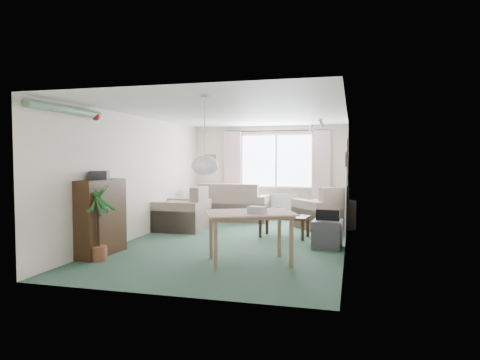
% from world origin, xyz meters
% --- Properties ---
extents(ground, '(6.50, 6.50, 0.00)m').
position_xyz_m(ground, '(0.00, 0.00, 0.00)').
color(ground, '#2F4F3E').
extents(window, '(1.80, 0.03, 1.30)m').
position_xyz_m(window, '(0.20, 3.23, 1.50)').
color(window, white).
extents(curtain_rod, '(2.60, 0.03, 0.03)m').
position_xyz_m(curtain_rod, '(0.20, 3.15, 2.27)').
color(curtain_rod, black).
extents(curtain_left, '(0.45, 0.08, 2.00)m').
position_xyz_m(curtain_left, '(-0.95, 3.13, 1.27)').
color(curtain_left, beige).
extents(curtain_right, '(0.45, 0.08, 2.00)m').
position_xyz_m(curtain_right, '(1.35, 3.13, 1.27)').
color(curtain_right, beige).
extents(radiator, '(1.20, 0.10, 0.55)m').
position_xyz_m(radiator, '(0.20, 3.19, 0.40)').
color(radiator, white).
extents(doorway, '(0.03, 0.95, 2.00)m').
position_xyz_m(doorway, '(1.99, 2.20, 1.00)').
color(doorway, black).
extents(pendant_lamp, '(0.36, 0.36, 0.36)m').
position_xyz_m(pendant_lamp, '(0.20, -2.30, 1.48)').
color(pendant_lamp, white).
extents(tinsel_garland, '(1.60, 1.60, 0.12)m').
position_xyz_m(tinsel_garland, '(-1.92, -2.30, 2.28)').
color(tinsel_garland, '#196626').
extents(bauble_cluster_a, '(0.20, 0.20, 0.20)m').
position_xyz_m(bauble_cluster_a, '(1.30, 0.90, 2.22)').
color(bauble_cluster_a, silver).
extents(bauble_cluster_b, '(0.20, 0.20, 0.20)m').
position_xyz_m(bauble_cluster_b, '(1.60, -0.30, 2.22)').
color(bauble_cluster_b, silver).
extents(wall_picture_back, '(0.28, 0.03, 0.22)m').
position_xyz_m(wall_picture_back, '(-1.60, 3.23, 1.55)').
color(wall_picture_back, brown).
extents(wall_picture_right, '(0.03, 0.24, 0.30)m').
position_xyz_m(wall_picture_right, '(1.98, 1.20, 1.55)').
color(wall_picture_right, brown).
extents(sofa, '(1.89, 1.01, 0.94)m').
position_xyz_m(sofa, '(-0.85, 2.75, 0.47)').
color(sofa, beige).
rests_on(sofa, ground).
extents(armchair_corner, '(1.45, 1.44, 0.94)m').
position_xyz_m(armchair_corner, '(1.48, 2.01, 0.47)').
color(armchair_corner, '#B6AF89').
rests_on(armchair_corner, ground).
extents(armchair_left, '(1.02, 1.07, 0.95)m').
position_xyz_m(armchair_left, '(-1.50, 0.99, 0.47)').
color(armchair_left, beige).
rests_on(armchair_left, ground).
extents(coffee_table, '(1.01, 0.65, 0.43)m').
position_xyz_m(coffee_table, '(0.81, 0.69, 0.22)').
color(coffee_table, black).
rests_on(coffee_table, ground).
extents(photo_frame, '(0.12, 0.05, 0.16)m').
position_xyz_m(photo_frame, '(0.70, 0.73, 0.51)').
color(photo_frame, '#4C3C27').
rests_on(photo_frame, coffee_table).
extents(bookshelf, '(0.38, 1.02, 1.23)m').
position_xyz_m(bookshelf, '(-1.84, -1.61, 0.61)').
color(bookshelf, black).
rests_on(bookshelf, ground).
extents(hifi_box, '(0.40, 0.43, 0.14)m').
position_xyz_m(hifi_box, '(-1.86, -1.60, 1.30)').
color(hifi_box, '#323237').
rests_on(hifi_box, bookshelf).
extents(houseplant, '(0.54, 0.54, 1.21)m').
position_xyz_m(houseplant, '(-1.65, -1.96, 0.61)').
color(houseplant, '#1F5A1E').
rests_on(houseplant, ground).
extents(dining_table, '(1.42, 1.22, 0.75)m').
position_xyz_m(dining_table, '(0.63, -1.51, 0.37)').
color(dining_table, '#AD755E').
rests_on(dining_table, ground).
extents(gift_box, '(0.28, 0.22, 0.12)m').
position_xyz_m(gift_box, '(0.76, -1.60, 0.81)').
color(gift_box, silver).
rests_on(gift_box, dining_table).
extents(tv_cube, '(0.52, 0.57, 0.49)m').
position_xyz_m(tv_cube, '(1.70, -0.14, 0.24)').
color(tv_cube, '#313035').
rests_on(tv_cube, ground).
extents(pet_bed, '(0.67, 0.67, 0.11)m').
position_xyz_m(pet_bed, '(1.65, 1.17, 0.05)').
color(pet_bed, navy).
rests_on(pet_bed, ground).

